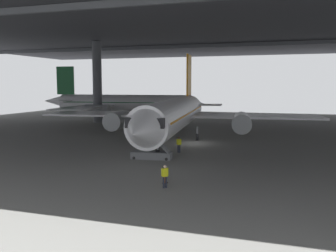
# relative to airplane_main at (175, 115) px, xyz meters

# --- Properties ---
(ground_plane) EXTENTS (110.00, 110.00, 0.00)m
(ground_plane) POSITION_rel_airplane_main_xyz_m (2.05, -0.10, -3.55)
(ground_plane) COLOR gray
(hangar_structure) EXTENTS (121.00, 99.00, 16.63)m
(hangar_structure) POSITION_rel_airplane_main_xyz_m (1.97, 13.64, 12.44)
(hangar_structure) COLOR #4C4F54
(hangar_structure) RESTS_ON ground_plane
(airplane_main) EXTENTS (37.52, 38.59, 11.99)m
(airplane_main) POSITION_rel_airplane_main_xyz_m (0.00, 0.00, 0.00)
(airplane_main) COLOR white
(airplane_main) RESTS_ON ground_plane
(boarding_stairs) EXTENTS (4.45, 2.00, 4.77)m
(boarding_stairs) POSITION_rel_airplane_main_xyz_m (0.75, -10.66, -2.81)
(boarding_stairs) COLOR slate
(boarding_stairs) RESTS_ON ground_plane
(crew_worker_near_nose) EXTENTS (0.43, 0.40, 1.66)m
(crew_worker_near_nose) POSITION_rel_airplane_main_xyz_m (5.39, -20.25, -2.60)
(crew_worker_near_nose) COLOR #232838
(crew_worker_near_nose) RESTS_ON ground_plane
(crew_worker_by_stairs) EXTENTS (0.49, 0.37, 1.72)m
(crew_worker_by_stairs) POSITION_rel_airplane_main_xyz_m (2.47, -6.73, -2.56)
(crew_worker_by_stairs) COLOR #232838
(crew_worker_by_stairs) RESTS_ON ground_plane
(airplane_distant) EXTENTS (35.40, 34.31, 11.13)m
(airplane_distant) POSITION_rel_airplane_main_xyz_m (-19.93, 26.02, -0.16)
(airplane_distant) COLOR white
(airplane_distant) RESTS_ON ground_plane
(traffic_cone_orange) EXTENTS (0.36, 0.36, 0.60)m
(traffic_cone_orange) POSITION_rel_airplane_main_xyz_m (5.00, -18.99, -3.26)
(traffic_cone_orange) COLOR black
(traffic_cone_orange) RESTS_ON ground_plane
(baggage_tug) EXTENTS (1.67, 2.40, 0.90)m
(baggage_tug) POSITION_rel_airplane_main_xyz_m (-6.60, 8.25, -3.02)
(baggage_tug) COLOR yellow
(baggage_tug) RESTS_ON ground_plane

